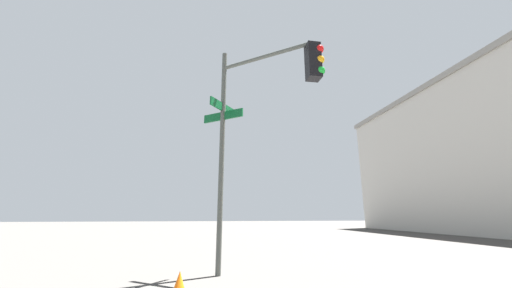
% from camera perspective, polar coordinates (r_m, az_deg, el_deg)
% --- Properties ---
extents(traffic_signal_near, '(1.98, 2.44, 5.21)m').
position_cam_1_polar(traffic_signal_near, '(6.31, 1.42, 8.23)').
color(traffic_signal_near, '#474C47').
rests_on(traffic_signal_near, ground_plane).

